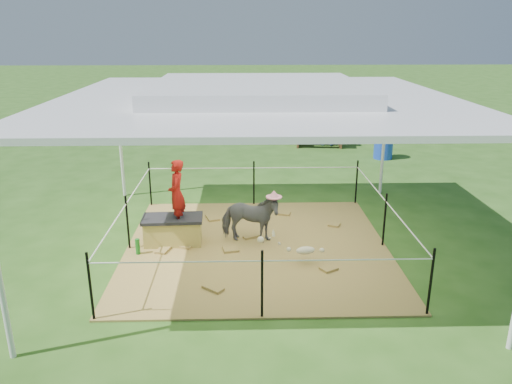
{
  "coord_description": "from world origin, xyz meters",
  "views": [
    {
      "loc": [
        -0.24,
        -8.1,
        3.74
      ],
      "look_at": [
        0.0,
        0.6,
        0.85
      ],
      "focal_mm": 35.0,
      "sensor_mm": 36.0,
      "label": 1
    }
  ],
  "objects_px": {
    "green_bottle": "(138,246)",
    "picnic_table_far": "(395,129)",
    "foal": "(306,249)",
    "trash_barrel": "(384,144)",
    "woman": "(176,188)",
    "straw_bale": "(173,231)",
    "pony": "(250,219)",
    "distant_person": "(326,127)",
    "picnic_table_near": "(319,133)"
  },
  "relations": [
    {
      "from": "foal",
      "to": "trash_barrel",
      "type": "relative_size",
      "value": 1.04
    },
    {
      "from": "foal",
      "to": "trash_barrel",
      "type": "bearing_deg",
      "value": 55.71
    },
    {
      "from": "picnic_table_far",
      "to": "distant_person",
      "type": "xyz_separation_m",
      "value": [
        -2.63,
        -1.05,
        0.29
      ]
    },
    {
      "from": "trash_barrel",
      "to": "picnic_table_far",
      "type": "distance_m",
      "value": 3.13
    },
    {
      "from": "woman",
      "to": "picnic_table_far",
      "type": "relative_size",
      "value": 0.77
    },
    {
      "from": "green_bottle",
      "to": "trash_barrel",
      "type": "relative_size",
      "value": 0.32
    },
    {
      "from": "woman",
      "to": "trash_barrel",
      "type": "distance_m",
      "value": 8.11
    },
    {
      "from": "straw_bale",
      "to": "pony",
      "type": "bearing_deg",
      "value": 0.33
    },
    {
      "from": "woman",
      "to": "foal",
      "type": "bearing_deg",
      "value": 65.98
    },
    {
      "from": "picnic_table_near",
      "to": "picnic_table_far",
      "type": "distance_m",
      "value": 3.01
    },
    {
      "from": "woman",
      "to": "picnic_table_near",
      "type": "relative_size",
      "value": 0.67
    },
    {
      "from": "foal",
      "to": "picnic_table_near",
      "type": "distance_m",
      "value": 8.96
    },
    {
      "from": "woman",
      "to": "distant_person",
      "type": "xyz_separation_m",
      "value": [
        3.92,
        7.9,
        -0.45
      ]
    },
    {
      "from": "woman",
      "to": "picnic_table_far",
      "type": "bearing_deg",
      "value": 141.3
    },
    {
      "from": "woman",
      "to": "green_bottle",
      "type": "xyz_separation_m",
      "value": [
        -0.65,
        -0.45,
        -0.9
      ]
    },
    {
      "from": "trash_barrel",
      "to": "picnic_table_near",
      "type": "relative_size",
      "value": 0.48
    },
    {
      "from": "woman",
      "to": "distant_person",
      "type": "relative_size",
      "value": 0.97
    },
    {
      "from": "foal",
      "to": "picnic_table_far",
      "type": "distance_m",
      "value": 10.74
    },
    {
      "from": "picnic_table_far",
      "to": "green_bottle",
      "type": "bearing_deg",
      "value": -118.92
    },
    {
      "from": "trash_barrel",
      "to": "picnic_table_near",
      "type": "height_order",
      "value": "trash_barrel"
    },
    {
      "from": "pony",
      "to": "picnic_table_far",
      "type": "bearing_deg",
      "value": -20.71
    },
    {
      "from": "trash_barrel",
      "to": "pony",
      "type": "bearing_deg",
      "value": -123.94
    },
    {
      "from": "straw_bale",
      "to": "green_bottle",
      "type": "relative_size",
      "value": 3.6
    },
    {
      "from": "green_bottle",
      "to": "foal",
      "type": "distance_m",
      "value": 2.86
    },
    {
      "from": "trash_barrel",
      "to": "picnic_table_near",
      "type": "xyz_separation_m",
      "value": [
        -1.65,
        1.91,
        -0.05
      ]
    },
    {
      "from": "straw_bale",
      "to": "pony",
      "type": "relative_size",
      "value": 0.93
    },
    {
      "from": "straw_bale",
      "to": "green_bottle",
      "type": "distance_m",
      "value": 0.72
    },
    {
      "from": "woman",
      "to": "trash_barrel",
      "type": "bearing_deg",
      "value": 136.03
    },
    {
      "from": "green_bottle",
      "to": "pony",
      "type": "height_order",
      "value": "pony"
    },
    {
      "from": "straw_bale",
      "to": "picnic_table_near",
      "type": "xyz_separation_m",
      "value": [
        3.8,
        7.98,
        0.12
      ]
    },
    {
      "from": "foal",
      "to": "distant_person",
      "type": "bearing_deg",
      "value": 69.11
    },
    {
      "from": "green_bottle",
      "to": "pony",
      "type": "distance_m",
      "value": 2.01
    },
    {
      "from": "straw_bale",
      "to": "pony",
      "type": "height_order",
      "value": "pony"
    },
    {
      "from": "woman",
      "to": "green_bottle",
      "type": "height_order",
      "value": "woman"
    },
    {
      "from": "straw_bale",
      "to": "pony",
      "type": "xyz_separation_m",
      "value": [
        1.38,
        0.01,
        0.23
      ]
    },
    {
      "from": "straw_bale",
      "to": "distant_person",
      "type": "distance_m",
      "value": 8.87
    },
    {
      "from": "pony",
      "to": "distant_person",
      "type": "height_order",
      "value": "distant_person"
    },
    {
      "from": "straw_bale",
      "to": "foal",
      "type": "relative_size",
      "value": 1.12
    },
    {
      "from": "foal",
      "to": "trash_barrel",
      "type": "distance_m",
      "value": 7.61
    },
    {
      "from": "woman",
      "to": "pony",
      "type": "xyz_separation_m",
      "value": [
        1.28,
        0.01,
        -0.59
      ]
    },
    {
      "from": "straw_bale",
      "to": "picnic_table_far",
      "type": "height_order",
      "value": "picnic_table_far"
    },
    {
      "from": "green_bottle",
      "to": "distant_person",
      "type": "distance_m",
      "value": 9.53
    },
    {
      "from": "picnic_table_near",
      "to": "picnic_table_far",
      "type": "xyz_separation_m",
      "value": [
        2.84,
        0.98,
        -0.05
      ]
    },
    {
      "from": "straw_bale",
      "to": "woman",
      "type": "relative_size",
      "value": 0.83
    },
    {
      "from": "trash_barrel",
      "to": "distant_person",
      "type": "distance_m",
      "value": 2.34
    },
    {
      "from": "picnic_table_far",
      "to": "foal",
      "type": "bearing_deg",
      "value": -105.48
    },
    {
      "from": "picnic_table_far",
      "to": "distant_person",
      "type": "relative_size",
      "value": 1.26
    },
    {
      "from": "straw_bale",
      "to": "green_bottle",
      "type": "xyz_separation_m",
      "value": [
        -0.55,
        -0.45,
        -0.08
      ]
    },
    {
      "from": "distant_person",
      "to": "woman",
      "type": "bearing_deg",
      "value": 77.98
    },
    {
      "from": "green_bottle",
      "to": "picnic_table_far",
      "type": "relative_size",
      "value": 0.18
    }
  ]
}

